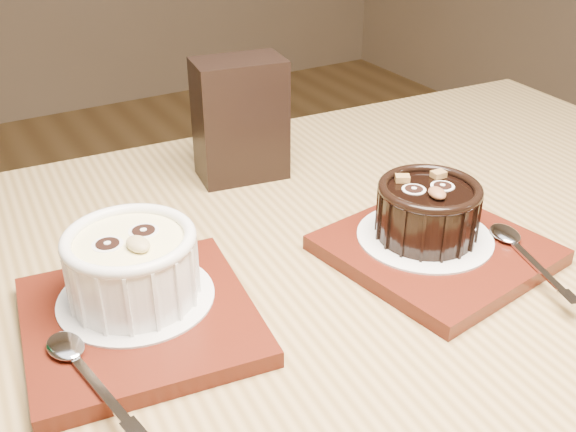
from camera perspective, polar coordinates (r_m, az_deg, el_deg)
name	(u,v)px	position (r m, az deg, el deg)	size (l,w,h in m)	color
table	(302,387)	(0.64, 1.16, -14.29)	(1.25, 0.87, 0.75)	olive
tray_left	(140,320)	(0.57, -12.43, -8.61)	(0.18, 0.18, 0.01)	#551A0E
doily_left	(136,297)	(0.58, -12.71, -6.71)	(0.13, 0.13, 0.00)	white
ramekin_white	(132,263)	(0.56, -13.09, -3.89)	(0.11, 0.11, 0.06)	white
spoon_left	(86,371)	(0.51, -16.75, -12.43)	(0.03, 0.13, 0.01)	silver
tray_right	(436,250)	(0.66, 12.39, -2.81)	(0.18, 0.18, 0.01)	#551A0E
doily_right	(425,236)	(0.66, 11.50, -1.71)	(0.13, 0.13, 0.00)	white
ramekin_dark	(428,208)	(0.65, 11.76, 0.64)	(0.10, 0.10, 0.06)	black
spoon_right	(525,252)	(0.65, 19.40, -2.92)	(0.03, 0.13, 0.01)	silver
condiment_stand	(240,120)	(0.78, -4.06, 8.13)	(0.10, 0.06, 0.14)	black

